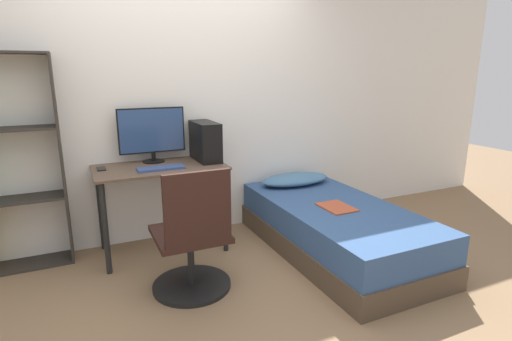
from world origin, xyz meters
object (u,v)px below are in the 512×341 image
object	(u,v)px
bed	(335,228)
monitor	(152,133)
keyboard	(161,168)
office_chair	(193,247)
pc_tower	(205,141)

from	to	relation	value
bed	monitor	bearing A→B (deg)	148.24
keyboard	bed	bearing A→B (deg)	-21.40
office_chair	monitor	xyz separation A→B (m)	(-0.06, 0.99, 0.69)
bed	pc_tower	world-z (taller)	pc_tower
monitor	pc_tower	size ratio (longest dim) A/B	1.35
monitor	office_chair	bearing A→B (deg)	-86.64
bed	monitor	distance (m)	1.83
bed	keyboard	size ratio (longest dim) A/B	5.09
bed	office_chair	bearing A→B (deg)	-174.42
office_chair	bed	bearing A→B (deg)	5.58
office_chair	keyboard	size ratio (longest dim) A/B	2.48
bed	monitor	world-z (taller)	monitor
keyboard	monitor	bearing A→B (deg)	89.79
monitor	pc_tower	world-z (taller)	monitor
office_chair	bed	distance (m)	1.35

